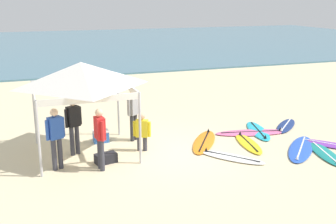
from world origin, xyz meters
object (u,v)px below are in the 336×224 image
Objects in this scene: surfboard_white at (231,157)px; surfboard_navy at (286,126)px; surfboard_purple at (332,145)px; gear_bag_near_tent at (106,158)px; person_grey at (133,111)px; canopy_tent at (81,75)px; surfboard_teal at (325,153)px; person_black at (74,123)px; surfboard_orange at (204,142)px; person_blue at (56,135)px; surfboard_pink at (251,132)px; cooler_box at (101,136)px; surfboard_yellow at (248,143)px; surfboard_blue at (301,149)px; person_yellow at (142,130)px; person_red at (100,135)px; surfboard_cyan at (258,131)px.

surfboard_navy is at bearing 31.99° from surfboard_white.
gear_bag_near_tent is (-6.99, 1.03, 0.10)m from surfboard_purple.
person_grey reaches higher than gear_bag_near_tent.
canopy_tent is 1.31× the size of surfboard_teal.
surfboard_teal is at bearing -19.51° from person_black.
gear_bag_near_tent is (-3.32, -0.61, 0.10)m from surfboard_orange.
surfboard_pink is at bearing 8.00° from person_blue.
surfboard_teal is at bearing -13.16° from surfboard_white.
person_black is at bearing -173.43° from canopy_tent.
person_blue is 2.48m from cooler_box.
cooler_box is at bearing 151.38° from surfboard_teal.
surfboard_yellow is (-2.24, -1.19, -0.00)m from surfboard_navy.
canopy_tent is at bearing 162.58° from surfboard_blue.
surfboard_blue and surfboard_yellow have the same top height.
person_blue is 2.65m from person_yellow.
person_grey is at bearing 89.73° from person_yellow.
person_yellow reaches higher than surfboard_purple.
person_blue is 1.12m from person_black.
surfboard_blue is 0.71m from surfboard_teal.
surfboard_white is 5.00m from person_blue.
person_blue is (-8.31, 1.03, 0.95)m from surfboard_purple.
surfboard_blue and surfboard_pink have the same top height.
surfboard_navy is (3.31, 2.07, 0.00)m from surfboard_white.
surfboard_pink is 2.17× the size of person_yellow.
surfboard_blue and surfboard_navy have the same top height.
cooler_box is at bearing 131.34° from person_yellow.
surfboard_yellow is 2.30m from surfboard_teal.
surfboard_navy is (0.97, 2.16, 0.00)m from surfboard_blue.
surfboard_yellow is 4.74m from cooler_box.
person_red is 1.47m from person_black.
person_blue is (-2.56, -1.60, 0.00)m from person_grey.
surfboard_teal is at bearing -66.87° from surfboard_pink.
person_yellow is (1.97, -0.35, -0.33)m from person_black.
canopy_tent is 2.43m from person_yellow.
cooler_box is at bearing 157.41° from surfboard_purple.
cooler_box reaches higher than surfboard_white.
person_black is (-4.05, 0.35, 0.95)m from surfboard_orange.
gear_bag_near_tent is at bearing -154.07° from person_yellow.
canopy_tent is 1.44× the size of surfboard_purple.
person_black is at bearing -161.83° from person_grey.
surfboard_orange is 1.40m from surfboard_yellow.
surfboard_white and surfboard_pink have the same top height.
surfboard_white and surfboard_purple have the same top height.
person_yellow reaches higher than cooler_box.
surfboard_pink is at bearing 9.95° from gear_bag_near_tent.
surfboard_teal is (0.74, -2.54, 0.00)m from surfboard_cyan.
surfboard_white is at bearing -47.66° from person_grey.
surfboard_orange is (3.74, -0.38, -2.35)m from canopy_tent.
person_red is (-6.50, 1.12, 0.95)m from surfboard_teal.
person_blue is at bearing -171.69° from surfboard_cyan.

